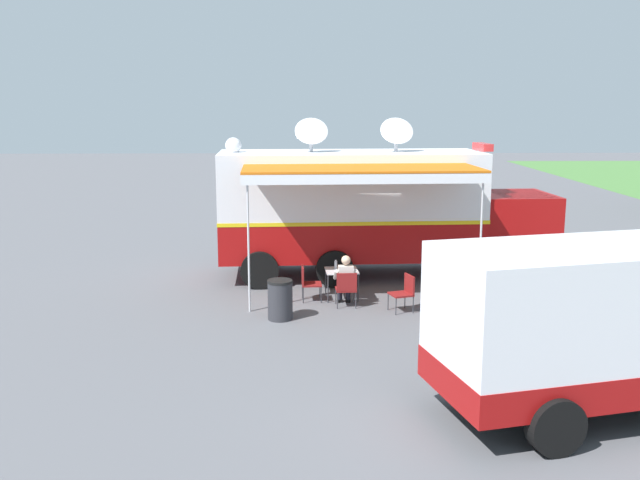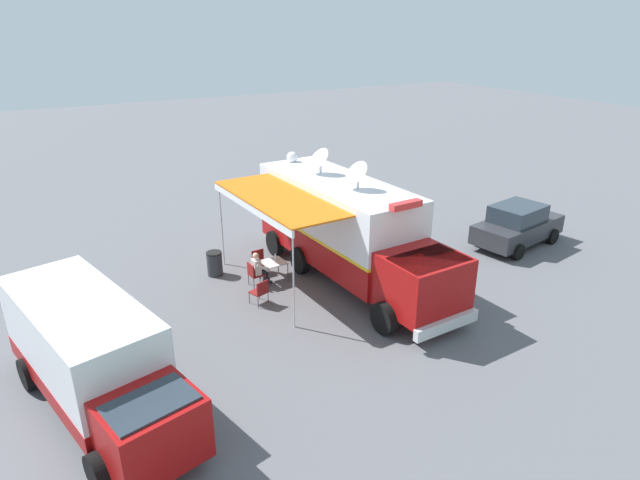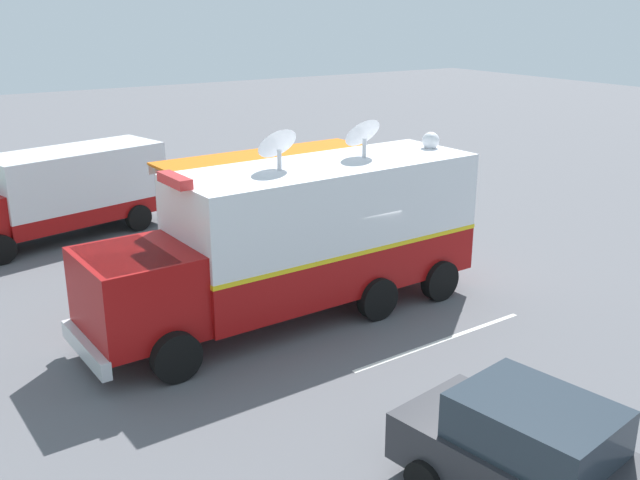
{
  "view_description": "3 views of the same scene",
  "coord_description": "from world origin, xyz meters",
  "views": [
    {
      "loc": [
        19.44,
        -1.26,
        4.81
      ],
      "look_at": [
        0.32,
        -0.85,
        1.09
      ],
      "focal_mm": 39.58,
      "sensor_mm": 36.0,
      "label": 1
    },
    {
      "loc": [
        9.59,
        15.79,
        8.72
      ],
      "look_at": [
        0.95,
        0.47,
        1.57
      ],
      "focal_mm": 30.34,
      "sensor_mm": 36.0,
      "label": 2
    },
    {
      "loc": [
        -13.37,
        8.74,
        6.9
      ],
      "look_at": [
        0.78,
        -0.32,
        1.41
      ],
      "focal_mm": 40.44,
      "sensor_mm": 36.0,
      "label": 3
    }
  ],
  "objects": [
    {
      "name": "seated_responder",
      "position": [
        3.0,
        -0.29,
        0.65
      ],
      "size": [
        0.68,
        0.57,
        1.25
      ],
      "color": "silver",
      "rests_on": "ground"
    },
    {
      "name": "folding_chair_beside_table",
      "position": [
        2.59,
        -1.2,
        0.51
      ],
      "size": [
        0.5,
        0.5,
        0.87
      ],
      "color": "maroon",
      "rests_on": "ground"
    },
    {
      "name": "folding_table",
      "position": [
        2.39,
        -0.35,
        0.67
      ],
      "size": [
        0.84,
        0.84,
        0.73
      ],
      "color": "silver",
      "rests_on": "ground"
    },
    {
      "name": "trash_bin",
      "position": [
        4.1,
        -1.83,
        0.46
      ],
      "size": [
        0.57,
        0.57,
        0.91
      ],
      "color": "#2D2D33",
      "rests_on": "ground"
    },
    {
      "name": "folding_chair_spare_by_truck",
      "position": [
        3.54,
        1.07,
        0.51
      ],
      "size": [
        0.6,
        0.6,
        0.87
      ],
      "color": "maroon",
      "rests_on": "ground"
    },
    {
      "name": "water_bottle",
      "position": [
        2.25,
        -0.49,
        0.83
      ],
      "size": [
        0.07,
        0.07,
        0.22
      ],
      "color": "silver",
      "rests_on": "folding_table"
    },
    {
      "name": "folding_chair_at_table",
      "position": [
        3.19,
        -0.28,
        0.51
      ],
      "size": [
        0.5,
        0.5,
        0.87
      ],
      "color": "maroon",
      "rests_on": "ground"
    },
    {
      "name": "support_truck",
      "position": [
        8.98,
        3.86,
        1.39
      ],
      "size": [
        3.59,
        7.09,
        2.7
      ],
      "color": "white",
      "rests_on": "ground"
    },
    {
      "name": "car_behind_truck",
      "position": [
        -7.82,
        1.57,
        0.88
      ],
      "size": [
        4.44,
        2.54,
        1.76
      ],
      "color": "#2D2D33",
      "rests_on": "ground"
    },
    {
      "name": "command_truck",
      "position": [
        -0.0,
        0.75,
        1.95
      ],
      "size": [
        5.22,
        9.6,
        4.53
      ],
      "color": "#9E0F0F",
      "rests_on": "ground"
    },
    {
      "name": "ground_plane",
      "position": [
        0.0,
        0.0,
        0.0
      ],
      "size": [
        100.0,
        100.0,
        0.0
      ],
      "primitive_type": "plane",
      "color": "#5B5B60"
    },
    {
      "name": "lot_stripe",
      "position": [
        -2.91,
        -1.06,
        0.0
      ],
      "size": [
        0.35,
        4.8,
        0.01
      ],
      "primitive_type": "cube",
      "rotation": [
        0.0,
        0.0,
        0.05
      ],
      "color": "silver",
      "rests_on": "ground"
    }
  ]
}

